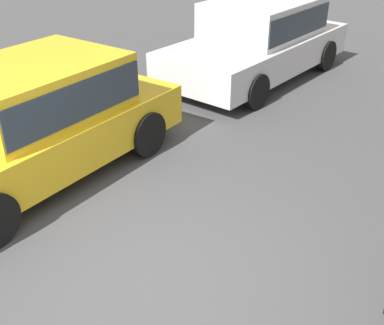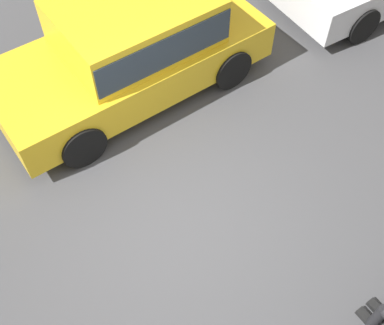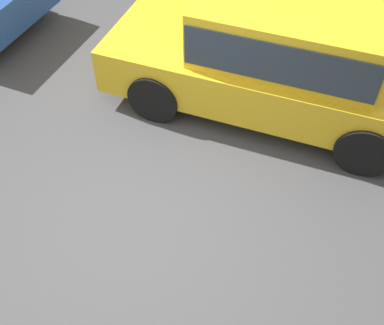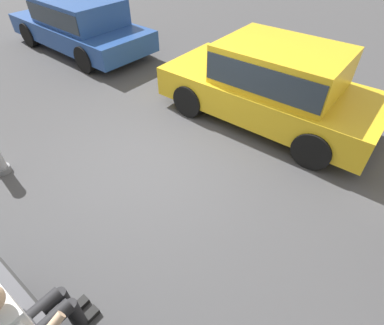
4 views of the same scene
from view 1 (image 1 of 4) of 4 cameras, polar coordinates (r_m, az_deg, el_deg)
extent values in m
plane|color=#424244|center=(5.00, -6.65, -13.38)|extent=(60.00, 60.00, 0.00)
cube|color=silver|center=(10.16, 7.62, 12.87)|extent=(4.57, 2.15, 0.61)
cube|color=silver|center=(10.15, 8.44, 16.61)|extent=(2.42, 1.80, 0.70)
cube|color=#28333D|center=(10.15, 8.44, 16.61)|extent=(2.37, 1.83, 0.49)
cylinder|color=black|center=(8.66, 7.60, 8.37)|extent=(0.65, 0.22, 0.64)
cylinder|color=black|center=(9.67, -1.59, 10.86)|extent=(0.65, 0.22, 0.64)
cylinder|color=black|center=(11.01, 15.59, 12.11)|extent=(0.65, 0.22, 0.64)
cylinder|color=black|center=(11.82, 7.49, 14.06)|extent=(0.65, 0.22, 0.64)
cube|color=gold|center=(6.71, -18.33, 2.78)|extent=(4.21, 1.85, 0.59)
cube|color=gold|center=(6.55, -18.06, 8.37)|extent=(2.20, 1.61, 0.69)
cube|color=#28333D|center=(6.55, -18.06, 8.37)|extent=(2.15, 1.65, 0.48)
cylinder|color=black|center=(7.00, -5.37, 3.39)|extent=(0.67, 0.19, 0.67)
cylinder|color=black|center=(8.14, -14.74, 6.35)|extent=(0.67, 0.19, 0.67)
camera|label=2|loc=(2.36, 121.27, 73.30)|focal=45.00mm
camera|label=3|loc=(4.33, 44.38, 34.84)|focal=45.00mm
camera|label=4|loc=(5.53, 40.01, 24.00)|focal=28.00mm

